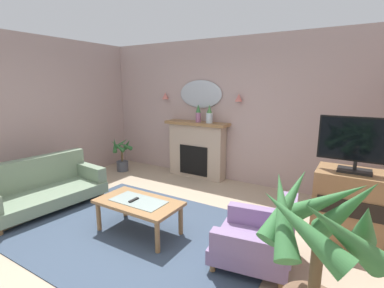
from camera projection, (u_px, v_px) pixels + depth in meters
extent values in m
cube|color=tan|center=(133.00, 244.00, 3.50)|extent=(6.62, 6.47, 0.10)
cube|color=#B29993|center=(228.00, 111.00, 5.53)|extent=(6.62, 0.10, 2.78)
cube|color=#A9918C|center=(1.00, 116.00, 4.66)|extent=(0.10, 6.47, 2.78)
cube|color=#38475B|center=(144.00, 233.00, 3.66)|extent=(3.20, 2.40, 0.01)
cube|color=tan|center=(197.00, 151.00, 5.83)|extent=(1.20, 0.28, 1.10)
cube|color=black|center=(195.00, 160.00, 5.78)|extent=(0.64, 0.12, 0.60)
cube|color=olive|center=(197.00, 123.00, 5.69)|extent=(1.36, 0.36, 0.06)
cylinder|color=#9E6084|center=(198.00, 117.00, 5.62)|extent=(0.10, 0.10, 0.20)
cone|color=#38753D|center=(198.00, 108.00, 5.58)|extent=(0.10, 0.10, 0.16)
cylinder|color=silver|center=(209.00, 118.00, 5.49)|extent=(0.13, 0.13, 0.20)
cone|color=#4C8447|center=(209.00, 109.00, 5.45)|extent=(0.10, 0.10, 0.16)
ellipsoid|color=#B2BCC6|center=(200.00, 94.00, 5.69)|extent=(0.96, 0.06, 0.56)
cone|color=#D17066|center=(165.00, 96.00, 6.09)|extent=(0.14, 0.14, 0.14)
cone|color=#D17066|center=(239.00, 98.00, 5.23)|extent=(0.14, 0.14, 0.14)
cube|color=olive|center=(138.00, 203.00, 3.60)|extent=(1.10, 0.60, 0.04)
cube|color=#8C9E99|center=(138.00, 201.00, 3.60)|extent=(0.72, 0.36, 0.01)
cylinder|color=olive|center=(99.00, 217.00, 3.70)|extent=(0.06, 0.06, 0.40)
cylinder|color=olive|center=(157.00, 237.00, 3.20)|extent=(0.06, 0.06, 0.40)
cylinder|color=olive|center=(125.00, 204.00, 4.10)|extent=(0.06, 0.06, 0.40)
cylinder|color=olive|center=(181.00, 220.00, 3.60)|extent=(0.06, 0.06, 0.40)
cube|color=black|center=(134.00, 200.00, 3.60)|extent=(0.04, 0.16, 0.02)
cube|color=gray|center=(46.00, 197.00, 4.37)|extent=(1.01, 1.78, 0.18)
cube|color=gray|center=(33.00, 172.00, 4.51)|extent=(0.35, 1.71, 0.48)
cube|color=gray|center=(89.00, 172.00, 4.94)|extent=(0.77, 0.23, 0.24)
cylinder|color=olive|center=(0.00, 232.00, 3.60)|extent=(0.07, 0.07, 0.10)
cylinder|color=olive|center=(102.00, 195.00, 4.80)|extent=(0.07, 0.07, 0.10)
cylinder|color=olive|center=(80.00, 186.00, 5.20)|extent=(0.07, 0.07, 0.10)
cube|color=gray|center=(252.00, 246.00, 3.06)|extent=(0.91, 0.91, 0.16)
cube|color=gray|center=(287.00, 226.00, 2.87)|extent=(0.28, 0.82, 0.45)
cube|color=gray|center=(258.00, 217.00, 3.33)|extent=(0.73, 0.25, 0.22)
cube|color=gray|center=(246.00, 247.00, 2.71)|extent=(0.73, 0.25, 0.22)
cylinder|color=olive|center=(230.00, 235.00, 3.52)|extent=(0.06, 0.06, 0.10)
cylinder|color=olive|center=(213.00, 267.00, 2.91)|extent=(0.06, 0.06, 0.10)
cylinder|color=olive|center=(286.00, 247.00, 3.27)|extent=(0.06, 0.06, 0.10)
cylinder|color=olive|center=(281.00, 285.00, 2.65)|extent=(0.06, 0.06, 0.10)
cube|color=olive|center=(350.00, 207.00, 3.40)|extent=(0.80, 0.56, 0.90)
cube|color=black|center=(349.00, 209.00, 3.14)|extent=(0.68, 0.02, 0.20)
cube|color=black|center=(354.00, 171.00, 3.29)|extent=(0.36, 0.24, 0.03)
cylinder|color=black|center=(355.00, 165.00, 3.27)|extent=(0.04, 0.04, 0.10)
cube|color=black|center=(358.00, 139.00, 3.21)|extent=(0.84, 0.04, 0.52)
cube|color=black|center=(358.00, 140.00, 3.19)|extent=(0.80, 0.01, 0.48)
cylinder|color=#474C56|center=(123.00, 166.00, 6.29)|extent=(0.25, 0.25, 0.22)
cylinder|color=brown|center=(122.00, 156.00, 6.24)|extent=(0.05, 0.05, 0.24)
cone|color=#2D6633|center=(125.00, 146.00, 6.10)|extent=(0.16, 0.36, 0.26)
cone|color=#2D6633|center=(127.00, 144.00, 6.27)|extent=(0.34, 0.22, 0.30)
cone|color=#2D6633|center=(121.00, 144.00, 6.32)|extent=(0.30, 0.32, 0.28)
cone|color=#2D6633|center=(115.00, 145.00, 6.15)|extent=(0.29, 0.28, 0.32)
cone|color=#2D6633|center=(118.00, 146.00, 6.06)|extent=(0.36, 0.16, 0.27)
cylinder|color=brown|center=(315.00, 276.00, 1.96)|extent=(0.08, 0.08, 0.42)
cone|color=#38753D|center=(365.00, 226.00, 1.73)|extent=(0.19, 0.58, 0.54)
cone|color=#38753D|center=(347.00, 208.00, 1.97)|extent=(0.52, 0.42, 0.60)
cone|color=#38753D|center=(324.00, 202.00, 2.08)|extent=(0.62, 0.20, 0.49)
cone|color=#38753D|center=(287.00, 204.00, 2.04)|extent=(0.33, 0.61, 0.53)
cone|color=#38753D|center=(283.00, 213.00, 1.89)|extent=(0.39, 0.59, 0.54)
cone|color=#38753D|center=(303.00, 228.00, 1.70)|extent=(0.65, 0.35, 0.43)
cone|color=#38753D|center=(343.00, 235.00, 1.62)|extent=(0.58, 0.47, 0.52)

